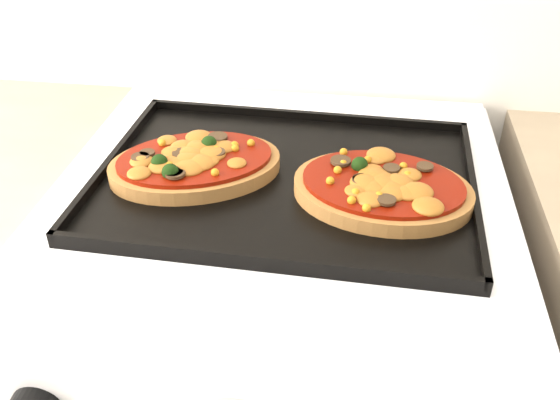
# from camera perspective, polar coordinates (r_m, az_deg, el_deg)

# --- Properties ---
(baking_tray) EXTENTS (0.49, 0.37, 0.02)m
(baking_tray) POSITION_cam_1_polar(r_m,az_deg,el_deg) (0.80, 0.50, 2.10)
(baking_tray) COLOR black
(baking_tray) RESTS_ON stove
(pizza_left) EXTENTS (0.26, 0.22, 0.03)m
(pizza_left) POSITION_cam_1_polar(r_m,az_deg,el_deg) (0.82, -7.77, 3.43)
(pizza_left) COLOR #A76B39
(pizza_left) RESTS_ON baking_tray
(pizza_right) EXTENTS (0.24, 0.19, 0.03)m
(pizza_right) POSITION_cam_1_polar(r_m,az_deg,el_deg) (0.77, 9.37, 1.21)
(pizza_right) COLOR #A76B39
(pizza_right) RESTS_ON baking_tray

